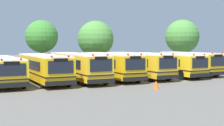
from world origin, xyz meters
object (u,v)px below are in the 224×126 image
Objects in this scene: school_bus_6 at (190,62)px; tree_3 at (181,36)px; school_bus_4 at (137,64)px; tree_1 at (42,36)px; school_bus_3 at (109,65)px; school_bus_5 at (166,63)px; school_bus_1 at (43,67)px; school_bus_2 at (77,66)px; traffic_cone at (156,85)px; school_bus_0 at (2,69)px; tree_2 at (95,39)px.

tree_3 is (5.89, 9.15, 3.31)m from school_bus_6.
school_bus_4 is 1.18× the size of school_bus_6.
school_bus_6 is at bearing -30.82° from tree_1.
school_bus_3 is 1.18× the size of school_bus_6.
school_bus_4 is 1.74× the size of tree_1.
school_bus_5 is (3.67, 0.00, -0.05)m from school_bus_4.
school_bus_1 is 25.07m from tree_3.
school_bus_2 is 1.81× the size of tree_1.
tree_1 is 18.54m from traffic_cone.
school_bus_0 is at bearing 141.11° from traffic_cone.
traffic_cone is at bearing 68.75° from school_bus_4.
school_bus_3 is 10.40m from school_bus_6.
school_bus_6 is (10.40, -0.02, -0.02)m from school_bus_3.
school_bus_6 reaches higher than school_bus_0.
school_bus_3 is at bearing 1.26° from school_bus_6.
school_bus_2 reaches higher than school_bus_1.
tree_2 is at bearing -134.14° from school_bus_1.
school_bus_2 is 13.85m from school_bus_6.
school_bus_1 is at bearing 174.21° from school_bus_0.
school_bus_5 is at bearing -37.10° from tree_1.
tree_2 reaches higher than traffic_cone.
traffic_cone is at bearing 139.85° from school_bus_0.
traffic_cone is (7.00, -8.31, -1.08)m from school_bus_1.
school_bus_6 is 17.96m from tree_1.
school_bus_3 is at bearing 179.40° from school_bus_1.
school_bus_0 is 16.46m from tree_2.
tree_1 is (-4.80, 9.04, 3.07)m from school_bus_3.
tree_2 reaches higher than school_bus_5.
school_bus_6 is (17.22, -0.01, 0.01)m from school_bus_1.
school_bus_0 is 20.87m from school_bus_6.
tree_1 is at bearing -29.44° from school_bus_6.
school_bus_1 is 1.00× the size of school_bus_5.
tree_1 is at bearing -173.38° from tree_2.
school_bus_4 is 17.18× the size of traffic_cone.
school_bus_0 is 1.00× the size of school_bus_4.
school_bus_3 is at bearing 91.28° from traffic_cone.
school_bus_0 is at bearing -161.70° from tree_3.
tree_3 is (21.09, 0.08, 0.22)m from tree_1.
school_bus_4 is at bearing -1.39° from school_bus_5.
school_bus_0 is 17.14× the size of traffic_cone.
school_bus_0 is 1.55× the size of tree_3.
school_bus_3 is 1.73× the size of tree_1.
school_bus_1 is 3.37m from school_bus_2.
school_bus_1 is 1.69× the size of tree_2.
school_bus_6 is 1.42× the size of tree_2.
school_bus_2 is at bearing -81.54° from tree_1.
school_bus_2 is 1.75× the size of tree_2.
tree_1 reaches higher than school_bus_5.
school_bus_0 is 1.00× the size of school_bus_3.
school_bus_6 is at bearing -51.69° from tree_2.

